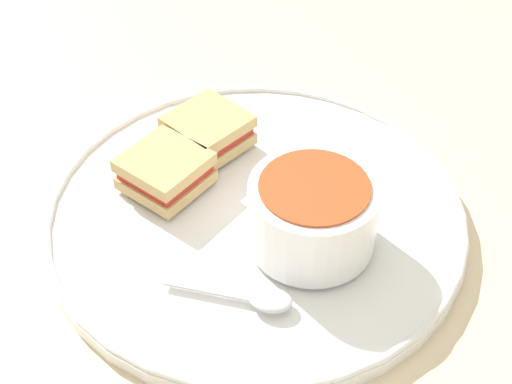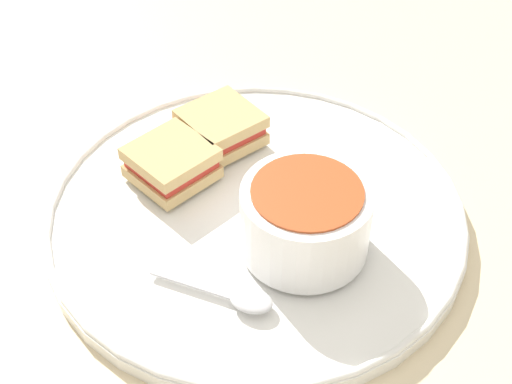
# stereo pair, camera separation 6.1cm
# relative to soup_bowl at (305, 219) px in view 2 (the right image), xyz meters

# --- Properties ---
(ground_plane) EXTENTS (2.40, 2.40, 0.00)m
(ground_plane) POSITION_rel_soup_bowl_xyz_m (-0.01, 0.06, -0.05)
(ground_plane) COLOR beige
(plate) EXTENTS (0.37, 0.37, 0.02)m
(plate) POSITION_rel_soup_bowl_xyz_m (-0.01, 0.06, -0.04)
(plate) COLOR white
(plate) RESTS_ON ground_plane
(soup_bowl) EXTENTS (0.10, 0.10, 0.06)m
(soup_bowl) POSITION_rel_soup_bowl_xyz_m (0.00, 0.00, 0.00)
(soup_bowl) COLOR white
(soup_bowl) RESTS_ON plate
(spoon) EXTENTS (0.07, 0.09, 0.01)m
(spoon) POSITION_rel_soup_bowl_xyz_m (-0.07, -0.02, -0.03)
(spoon) COLOR silver
(spoon) RESTS_ON plate
(sandwich_half_near) EXTENTS (0.07, 0.07, 0.03)m
(sandwich_half_near) POSITION_rel_soup_bowl_xyz_m (0.02, 0.15, -0.02)
(sandwich_half_near) COLOR tan
(sandwich_half_near) RESTS_ON plate
(sandwich_half_far) EXTENTS (0.08, 0.08, 0.03)m
(sandwich_half_far) POSITION_rel_soup_bowl_xyz_m (-0.05, 0.14, -0.02)
(sandwich_half_far) COLOR tan
(sandwich_half_far) RESTS_ON plate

